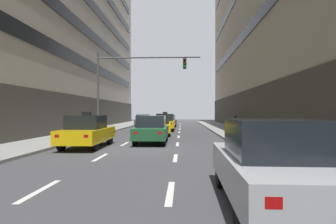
# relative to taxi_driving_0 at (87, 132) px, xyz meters

# --- Properties ---
(ground_plane) EXTENTS (120.00, 120.00, 0.00)m
(ground_plane) POSITION_rel_taxi_driving_0_xyz_m (3.21, -0.17, -0.85)
(ground_plane) COLOR #424247
(sidewalk_left) EXTENTS (3.51, 80.00, 0.14)m
(sidewalk_left) POSITION_rel_taxi_driving_0_xyz_m (-3.25, -0.17, -0.78)
(sidewalk_left) COLOR gray
(sidewalk_left) RESTS_ON ground
(sidewalk_right) EXTENTS (3.51, 80.00, 0.14)m
(sidewalk_right) POSITION_rel_taxi_driving_0_xyz_m (9.67, -0.17, -0.78)
(sidewalk_right) COLOR gray
(sidewalk_right) RESTS_ON ground
(lane_stripe_l1_s2) EXTENTS (0.16, 2.00, 0.01)m
(lane_stripe_l1_s2) POSITION_rel_taxi_driving_0_xyz_m (1.64, -8.17, -0.85)
(lane_stripe_l1_s2) COLOR silver
(lane_stripe_l1_s2) RESTS_ON ground
(lane_stripe_l1_s3) EXTENTS (0.16, 2.00, 0.01)m
(lane_stripe_l1_s3) POSITION_rel_taxi_driving_0_xyz_m (1.64, -3.17, -0.85)
(lane_stripe_l1_s3) COLOR silver
(lane_stripe_l1_s3) RESTS_ON ground
(lane_stripe_l1_s4) EXTENTS (0.16, 2.00, 0.01)m
(lane_stripe_l1_s4) POSITION_rel_taxi_driving_0_xyz_m (1.64, 1.83, -0.85)
(lane_stripe_l1_s4) COLOR silver
(lane_stripe_l1_s4) RESTS_ON ground
(lane_stripe_l1_s5) EXTENTS (0.16, 2.00, 0.01)m
(lane_stripe_l1_s5) POSITION_rel_taxi_driving_0_xyz_m (1.64, 6.83, -0.85)
(lane_stripe_l1_s5) COLOR silver
(lane_stripe_l1_s5) RESTS_ON ground
(lane_stripe_l1_s6) EXTENTS (0.16, 2.00, 0.01)m
(lane_stripe_l1_s6) POSITION_rel_taxi_driving_0_xyz_m (1.64, 11.83, -0.85)
(lane_stripe_l1_s6) COLOR silver
(lane_stripe_l1_s6) RESTS_ON ground
(lane_stripe_l1_s7) EXTENTS (0.16, 2.00, 0.01)m
(lane_stripe_l1_s7) POSITION_rel_taxi_driving_0_xyz_m (1.64, 16.83, -0.85)
(lane_stripe_l1_s7) COLOR silver
(lane_stripe_l1_s7) RESTS_ON ground
(lane_stripe_l1_s8) EXTENTS (0.16, 2.00, 0.01)m
(lane_stripe_l1_s8) POSITION_rel_taxi_driving_0_xyz_m (1.64, 21.83, -0.85)
(lane_stripe_l1_s8) COLOR silver
(lane_stripe_l1_s8) RESTS_ON ground
(lane_stripe_l1_s9) EXTENTS (0.16, 2.00, 0.01)m
(lane_stripe_l1_s9) POSITION_rel_taxi_driving_0_xyz_m (1.64, 26.83, -0.85)
(lane_stripe_l1_s9) COLOR silver
(lane_stripe_l1_s9) RESTS_ON ground
(lane_stripe_l1_s10) EXTENTS (0.16, 2.00, 0.01)m
(lane_stripe_l1_s10) POSITION_rel_taxi_driving_0_xyz_m (1.64, 31.83, -0.85)
(lane_stripe_l1_s10) COLOR silver
(lane_stripe_l1_s10) RESTS_ON ground
(lane_stripe_l2_s2) EXTENTS (0.16, 2.00, 0.01)m
(lane_stripe_l2_s2) POSITION_rel_taxi_driving_0_xyz_m (4.78, -8.17, -0.85)
(lane_stripe_l2_s2) COLOR silver
(lane_stripe_l2_s2) RESTS_ON ground
(lane_stripe_l2_s3) EXTENTS (0.16, 2.00, 0.01)m
(lane_stripe_l2_s3) POSITION_rel_taxi_driving_0_xyz_m (4.78, -3.17, -0.85)
(lane_stripe_l2_s3) COLOR silver
(lane_stripe_l2_s3) RESTS_ON ground
(lane_stripe_l2_s4) EXTENTS (0.16, 2.00, 0.01)m
(lane_stripe_l2_s4) POSITION_rel_taxi_driving_0_xyz_m (4.78, 1.83, -0.85)
(lane_stripe_l2_s4) COLOR silver
(lane_stripe_l2_s4) RESTS_ON ground
(lane_stripe_l2_s5) EXTENTS (0.16, 2.00, 0.01)m
(lane_stripe_l2_s5) POSITION_rel_taxi_driving_0_xyz_m (4.78, 6.83, -0.85)
(lane_stripe_l2_s5) COLOR silver
(lane_stripe_l2_s5) RESTS_ON ground
(lane_stripe_l2_s6) EXTENTS (0.16, 2.00, 0.01)m
(lane_stripe_l2_s6) POSITION_rel_taxi_driving_0_xyz_m (4.78, 11.83, -0.85)
(lane_stripe_l2_s6) COLOR silver
(lane_stripe_l2_s6) RESTS_ON ground
(lane_stripe_l2_s7) EXTENTS (0.16, 2.00, 0.01)m
(lane_stripe_l2_s7) POSITION_rel_taxi_driving_0_xyz_m (4.78, 16.83, -0.85)
(lane_stripe_l2_s7) COLOR silver
(lane_stripe_l2_s7) RESTS_ON ground
(lane_stripe_l2_s8) EXTENTS (0.16, 2.00, 0.01)m
(lane_stripe_l2_s8) POSITION_rel_taxi_driving_0_xyz_m (4.78, 21.83, -0.85)
(lane_stripe_l2_s8) COLOR silver
(lane_stripe_l2_s8) RESTS_ON ground
(lane_stripe_l2_s9) EXTENTS (0.16, 2.00, 0.01)m
(lane_stripe_l2_s9) POSITION_rel_taxi_driving_0_xyz_m (4.78, 26.83, -0.85)
(lane_stripe_l2_s9) COLOR silver
(lane_stripe_l2_s9) RESTS_ON ground
(lane_stripe_l2_s10) EXTENTS (0.16, 2.00, 0.01)m
(lane_stripe_l2_s10) POSITION_rel_taxi_driving_0_xyz_m (4.78, 31.83, -0.85)
(lane_stripe_l2_s10) COLOR silver
(lane_stripe_l2_s10) RESTS_ON ground
(taxi_driving_0) EXTENTS (1.98, 4.62, 1.91)m
(taxi_driving_0) POSITION_rel_taxi_driving_0_xyz_m (0.00, 0.00, 0.00)
(taxi_driving_0) COLOR black
(taxi_driving_0) RESTS_ON ground
(taxi_driving_1) EXTENTS (1.98, 4.63, 1.91)m
(taxi_driving_1) POSITION_rel_taxi_driving_0_xyz_m (3.30, 13.98, 0.00)
(taxi_driving_1) COLOR black
(taxi_driving_1) RESTS_ON ground
(car_driving_2) EXTENTS (1.84, 4.29, 1.60)m
(car_driving_2) POSITION_rel_taxi_driving_0_xyz_m (0.09, 21.04, -0.06)
(car_driving_2) COLOR black
(car_driving_2) RESTS_ON ground
(car_driving_3) EXTENTS (1.92, 4.50, 1.68)m
(car_driving_3) POSITION_rel_taxi_driving_0_xyz_m (3.20, 2.27, -0.02)
(car_driving_3) COLOR black
(car_driving_3) RESTS_ON ground
(car_driving_4) EXTENTS (1.97, 4.36, 1.61)m
(car_driving_4) POSITION_rel_taxi_driving_0_xyz_m (3.35, 20.03, -0.06)
(car_driving_4) COLOR black
(car_driving_4) RESTS_ON ground
(taxi_driving_5) EXTENTS (1.98, 4.34, 1.77)m
(taxi_driving_5) POSITION_rel_taxi_driving_0_xyz_m (3.21, 8.10, -0.06)
(taxi_driving_5) COLOR black
(taxi_driving_5) RESTS_ON ground
(car_parked_0) EXTENTS (2.02, 4.68, 1.74)m
(car_parked_0) POSITION_rel_taxi_driving_0_xyz_m (6.87, -9.09, 0.01)
(car_parked_0) COLOR black
(car_parked_0) RESTS_ON ground
(traffic_signal_0) EXTENTS (8.51, 0.35, 6.64)m
(traffic_signal_0) POSITION_rel_taxi_driving_0_xyz_m (0.61, 8.09, 3.89)
(traffic_signal_0) COLOR #4C4C51
(traffic_signal_0) RESTS_ON sidewalk_left
(pedestrian_0) EXTENTS (0.36, 0.45, 1.56)m
(pedestrian_0) POSITION_rel_taxi_driving_0_xyz_m (10.52, 14.68, 0.18)
(pedestrian_0) COLOR brown
(pedestrian_0) RESTS_ON sidewalk_right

